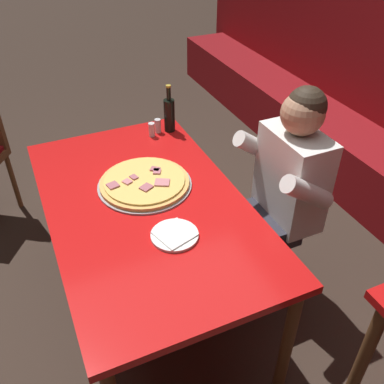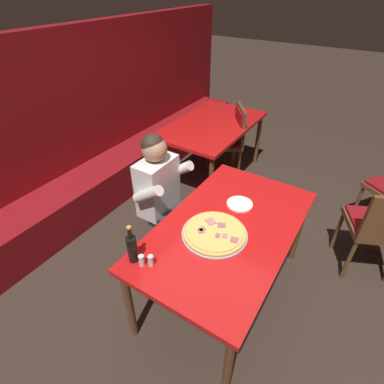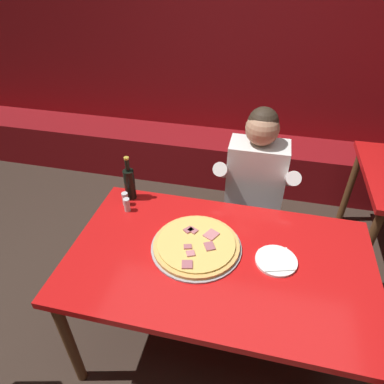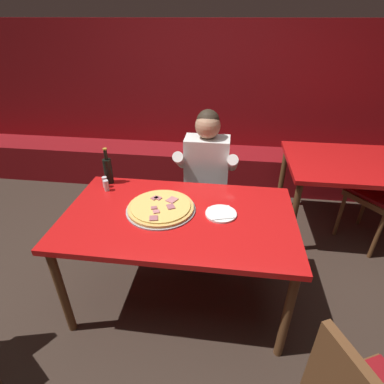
{
  "view_description": "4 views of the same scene",
  "coord_description": "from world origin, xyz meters",
  "px_view_note": "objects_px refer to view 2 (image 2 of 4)",
  "views": [
    {
      "loc": [
        1.57,
        -0.45,
        2.04
      ],
      "look_at": [
        -0.01,
        0.25,
        0.75
      ],
      "focal_mm": 40.0,
      "sensor_mm": 36.0,
      "label": 1
    },
    {
      "loc": [
        -1.53,
        -0.66,
        2.29
      ],
      "look_at": [
        0.03,
        0.34,
        0.94
      ],
      "focal_mm": 28.0,
      "sensor_mm": 36.0,
      "label": 2
    },
    {
      "loc": [
        0.13,
        -1.2,
        2.08
      ],
      "look_at": [
        -0.2,
        0.25,
        0.97
      ],
      "focal_mm": 32.0,
      "sensor_mm": 36.0,
      "label": 3
    },
    {
      "loc": [
        0.3,
        -1.62,
        1.93
      ],
      "look_at": [
        0.08,
        0.07,
        0.91
      ],
      "focal_mm": 28.0,
      "sensor_mm": 36.0,
      "label": 4
    }
  ],
  "objects_px": {
    "pizza": "(215,233)",
    "dining_chair_side_aisle": "(230,137)",
    "shaker_parmesan": "(142,261)",
    "shaker_black_pepper": "(151,261)",
    "main_dining_table": "(227,234)",
    "plate_white_paper": "(240,204)",
    "dining_chair_by_booth": "(380,225)",
    "beer_bottle": "(132,248)",
    "diner_seated_blue_shirt": "(166,196)",
    "background_dining_table": "(212,129)"
  },
  "relations": [
    {
      "from": "beer_bottle",
      "to": "shaker_black_pepper",
      "type": "xyz_separation_m",
      "value": [
        0.02,
        -0.12,
        -0.07
      ]
    },
    {
      "from": "pizza",
      "to": "plate_white_paper",
      "type": "relative_size",
      "value": 2.27
    },
    {
      "from": "shaker_parmesan",
      "to": "diner_seated_blue_shirt",
      "type": "distance_m",
      "value": 0.84
    },
    {
      "from": "pizza",
      "to": "shaker_parmesan",
      "type": "distance_m",
      "value": 0.56
    },
    {
      "from": "diner_seated_blue_shirt",
      "to": "plate_white_paper",
      "type": "bearing_deg",
      "value": -75.95
    },
    {
      "from": "plate_white_paper",
      "to": "dining_chair_side_aisle",
      "type": "bearing_deg",
      "value": 29.11
    },
    {
      "from": "main_dining_table",
      "to": "pizza",
      "type": "xyz_separation_m",
      "value": [
        -0.13,
        0.04,
        0.09
      ]
    },
    {
      "from": "beer_bottle",
      "to": "dining_chair_by_booth",
      "type": "bearing_deg",
      "value": -41.7
    },
    {
      "from": "shaker_black_pepper",
      "to": "background_dining_table",
      "type": "relative_size",
      "value": 0.06
    },
    {
      "from": "shaker_parmesan",
      "to": "shaker_black_pepper",
      "type": "xyz_separation_m",
      "value": [
        0.03,
        -0.05,
        0.0
      ]
    },
    {
      "from": "beer_bottle",
      "to": "background_dining_table",
      "type": "height_order",
      "value": "beer_bottle"
    },
    {
      "from": "plate_white_paper",
      "to": "dining_chair_by_booth",
      "type": "xyz_separation_m",
      "value": [
        0.63,
        -1.03,
        -0.21
      ]
    },
    {
      "from": "pizza",
      "to": "shaker_parmesan",
      "type": "relative_size",
      "value": 5.53
    },
    {
      "from": "pizza",
      "to": "diner_seated_blue_shirt",
      "type": "xyz_separation_m",
      "value": [
        0.25,
        0.63,
        -0.09
      ]
    },
    {
      "from": "pizza",
      "to": "background_dining_table",
      "type": "bearing_deg",
      "value": 30.02
    },
    {
      "from": "beer_bottle",
      "to": "dining_chair_by_booth",
      "type": "relative_size",
      "value": 0.31
    },
    {
      "from": "shaker_parmesan",
      "to": "shaker_black_pepper",
      "type": "height_order",
      "value": "same"
    },
    {
      "from": "diner_seated_blue_shirt",
      "to": "background_dining_table",
      "type": "relative_size",
      "value": 0.87
    },
    {
      "from": "shaker_parmesan",
      "to": "main_dining_table",
      "type": "bearing_deg",
      "value": -25.58
    },
    {
      "from": "diner_seated_blue_shirt",
      "to": "dining_chair_side_aisle",
      "type": "distance_m",
      "value": 1.63
    },
    {
      "from": "main_dining_table",
      "to": "shaker_parmesan",
      "type": "relative_size",
      "value": 18.03
    },
    {
      "from": "main_dining_table",
      "to": "plate_white_paper",
      "type": "bearing_deg",
      "value": 7.87
    },
    {
      "from": "shaker_black_pepper",
      "to": "dining_chair_side_aisle",
      "type": "height_order",
      "value": "dining_chair_side_aisle"
    },
    {
      "from": "shaker_black_pepper",
      "to": "diner_seated_blue_shirt",
      "type": "height_order",
      "value": "diner_seated_blue_shirt"
    },
    {
      "from": "plate_white_paper",
      "to": "dining_chair_by_booth",
      "type": "bearing_deg",
      "value": -58.5
    },
    {
      "from": "beer_bottle",
      "to": "dining_chair_by_booth",
      "type": "xyz_separation_m",
      "value": [
        1.53,
        -1.37,
        -0.31
      ]
    },
    {
      "from": "pizza",
      "to": "shaker_parmesan",
      "type": "bearing_deg",
      "value": 152.71
    },
    {
      "from": "shaker_parmesan",
      "to": "plate_white_paper",
      "type": "bearing_deg",
      "value": -16.03
    },
    {
      "from": "main_dining_table",
      "to": "background_dining_table",
      "type": "xyz_separation_m",
      "value": [
        1.59,
        1.04,
        -0.0
      ]
    },
    {
      "from": "dining_chair_side_aisle",
      "to": "shaker_parmesan",
      "type": "bearing_deg",
      "value": -166.89
    },
    {
      "from": "shaker_black_pepper",
      "to": "background_dining_table",
      "type": "distance_m",
      "value": 2.33
    },
    {
      "from": "dining_chair_by_booth",
      "to": "dining_chair_side_aisle",
      "type": "distance_m",
      "value": 2.02
    },
    {
      "from": "pizza",
      "to": "beer_bottle",
      "type": "height_order",
      "value": "beer_bottle"
    },
    {
      "from": "shaker_black_pepper",
      "to": "pizza",
      "type": "bearing_deg",
      "value": -23.82
    },
    {
      "from": "pizza",
      "to": "beer_bottle",
      "type": "bearing_deg",
      "value": 146.0
    },
    {
      "from": "main_dining_table",
      "to": "shaker_black_pepper",
      "type": "bearing_deg",
      "value": 157.29
    },
    {
      "from": "diner_seated_blue_shirt",
      "to": "dining_chair_side_aisle",
      "type": "bearing_deg",
      "value": 6.26
    },
    {
      "from": "dining_chair_by_booth",
      "to": "background_dining_table",
      "type": "height_order",
      "value": "dining_chair_by_booth"
    },
    {
      "from": "shaker_black_pepper",
      "to": "dining_chair_side_aisle",
      "type": "bearing_deg",
      "value": 14.45
    },
    {
      "from": "dining_chair_by_booth",
      "to": "dining_chair_side_aisle",
      "type": "relative_size",
      "value": 0.98
    },
    {
      "from": "main_dining_table",
      "to": "dining_chair_by_booth",
      "type": "xyz_separation_m",
      "value": [
        0.91,
        -0.99,
        -0.13
      ]
    },
    {
      "from": "beer_bottle",
      "to": "diner_seated_blue_shirt",
      "type": "bearing_deg",
      "value": 21.98
    },
    {
      "from": "shaker_parmesan",
      "to": "dining_chair_side_aisle",
      "type": "bearing_deg",
      "value": 13.11
    },
    {
      "from": "pizza",
      "to": "plate_white_paper",
      "type": "distance_m",
      "value": 0.41
    },
    {
      "from": "pizza",
      "to": "dining_chair_side_aisle",
      "type": "relative_size",
      "value": 0.49
    },
    {
      "from": "pizza",
      "to": "shaker_parmesan",
      "type": "xyz_separation_m",
      "value": [
        -0.5,
        0.26,
        0.02
      ]
    },
    {
      "from": "beer_bottle",
      "to": "shaker_parmesan",
      "type": "height_order",
      "value": "beer_bottle"
    },
    {
      "from": "pizza",
      "to": "shaker_black_pepper",
      "type": "height_order",
      "value": "shaker_black_pepper"
    },
    {
      "from": "plate_white_paper",
      "to": "main_dining_table",
      "type": "bearing_deg",
      "value": -172.13
    },
    {
      "from": "main_dining_table",
      "to": "shaker_parmesan",
      "type": "bearing_deg",
      "value": 154.42
    }
  ]
}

